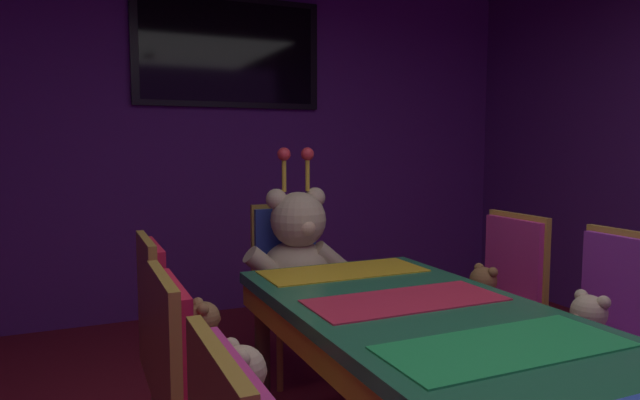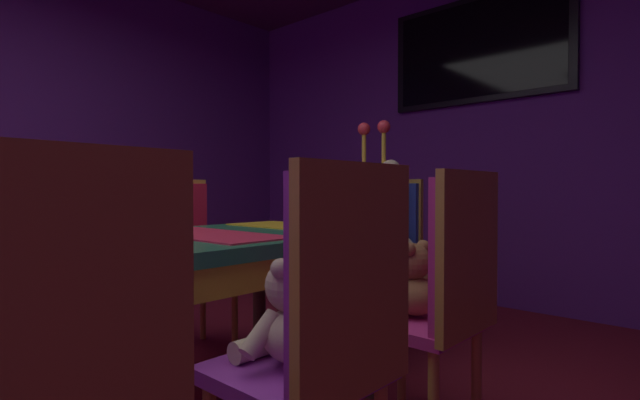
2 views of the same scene
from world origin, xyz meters
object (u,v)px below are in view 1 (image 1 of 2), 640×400
teddy_right_3 (482,296)px  chair_left_3 (169,334)px  king_teddy_bear (299,252)px  wall_tv (229,52)px  chair_right_3 (504,290)px  teddy_right_2 (587,333)px  chair_right_2 (612,325)px  teddy_left_2 (243,400)px  throne_chair (289,270)px  banquet_table (504,375)px  teddy_left_3 (205,336)px

teddy_right_3 → chair_left_3: bearing=0.1°
teddy_right_3 → king_teddy_bear: bearing=-44.8°
king_teddy_bear → wall_tv: (-0.00, 1.46, 1.32)m
chair_right_3 → teddy_right_2: bearing=77.9°
chair_right_2 → teddy_right_2: chair_right_2 is taller
teddy_left_2 → teddy_right_2: (1.43, 0.03, -0.01)m
throne_chair → chair_right_2: bearing=30.0°
chair_right_2 → throne_chair: (-0.86, 1.50, 0.00)m
banquet_table → teddy_left_2: 0.78m
king_teddy_bear → teddy_right_3: bearing=45.2°
teddy_left_3 → banquet_table: bearing=-53.9°
banquet_table → chair_right_2: size_ratio=2.59×
chair_left_3 → teddy_right_3: 1.54m
chair_right_3 → teddy_right_3: (-0.14, 0.00, -0.02)m
teddy_left_3 → chair_right_3: 1.54m
teddy_left_2 → chair_left_3: bearing=99.9°
banquet_table → teddy_left_3: banquet_table is taller
banquet_table → chair_left_3: (-0.83, 0.94, -0.06)m
teddy_left_2 → chair_right_2: chair_right_2 is taller
banquet_table → chair_right_2: 0.92m
teddy_left_2 → wall_tv: bearing=75.7°
wall_tv → teddy_left_3: bearing=-107.6°
banquet_table → teddy_right_2: size_ratio=8.40×
banquet_table → throne_chair: 1.82m
chair_left_3 → king_teddy_bear: (0.83, 0.71, 0.14)m
teddy_right_3 → teddy_left_3: bearing=0.2°
teddy_left_2 → teddy_left_3: size_ratio=1.16×
king_teddy_bear → teddy_left_3: bearing=-44.2°
banquet_table → teddy_right_2: bearing=24.2°
teddy_left_2 → teddy_right_2: size_ratio=1.05×
chair_right_3 → teddy_left_2: bearing=22.6°
teddy_left_3 → wall_tv: wall_tv is taller
chair_left_3 → teddy_right_3: chair_left_3 is taller
chair_right_3 → banquet_table: bearing=48.0°
banquet_table → chair_right_3: size_ratio=2.59×
chair_left_3 → chair_right_2: size_ratio=1.00×
chair_left_3 → teddy_right_2: bearing=-21.8°
teddy_right_2 → chair_right_3: (0.13, 0.62, 0.02)m
chair_right_2 → chair_right_3: bearing=-89.1°
banquet_table → teddy_left_3: bearing=126.1°
chair_right_2 → wall_tv: (-0.86, 2.78, 1.45)m
king_teddy_bear → banquet_table: bearing=-0.0°
chair_left_3 → teddy_right_3: size_ratio=3.38×
chair_right_3 → wall_tv: 2.74m
chair_right_2 → chair_right_3: size_ratio=1.00×
chair_left_3 → chair_right_3: 1.68m
chair_right_3 → teddy_right_3: bearing=-0.0°
teddy_right_3 → wall_tv: size_ratio=0.20×
chair_left_3 → throne_chair: size_ratio=1.00×
teddy_right_2 → chair_right_3: chair_right_3 is taller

